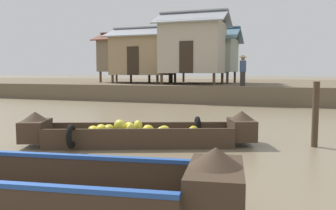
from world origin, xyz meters
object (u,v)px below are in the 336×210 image
stilt_house_mid_left (143,55)px  vendor_person (243,68)px  mooring_post (315,114)px  banana_boat (138,133)px  stilt_house_right (193,47)px  stilt_house_left (132,55)px  stilt_house_mid_right (204,55)px

stilt_house_mid_left → vendor_person: stilt_house_mid_left is taller
mooring_post → banana_boat: bearing=-163.5°
banana_boat → stilt_house_right: size_ratio=1.19×
stilt_house_left → banana_boat: bearing=-64.4°
stilt_house_mid_right → vendor_person: bearing=-54.6°
vendor_person → mooring_post: (2.90, -10.44, -1.14)m
stilt_house_mid_left → mooring_post: stilt_house_mid_left is taller
banana_boat → vendor_person: size_ratio=3.14×
stilt_house_mid_left → mooring_post: bearing=-53.4°
stilt_house_mid_left → mooring_post: size_ratio=2.90×
stilt_house_right → vendor_person: (3.16, -1.53, -1.32)m
stilt_house_left → vendor_person: size_ratio=2.94×
banana_boat → stilt_house_mid_right: size_ratio=1.06×
stilt_house_left → stilt_house_mid_left: stilt_house_mid_left is taller
stilt_house_mid_right → stilt_house_mid_left: bearing=-157.2°
stilt_house_left → stilt_house_mid_right: (5.35, 0.14, -0.07)m
stilt_house_mid_right → vendor_person: size_ratio=2.96×
stilt_house_mid_right → vendor_person: stilt_house_mid_right is taller
stilt_house_right → vendor_person: bearing=-25.9°
banana_boat → stilt_house_right: 13.61m
stilt_house_mid_left → vendor_person: bearing=-22.5°
stilt_house_left → stilt_house_right: stilt_house_right is taller
mooring_post → stilt_house_mid_right: bearing=112.2°
stilt_house_mid_left → stilt_house_mid_right: 4.14m
stilt_house_mid_right → mooring_post: 16.30m
stilt_house_right → mooring_post: bearing=-63.1°
stilt_house_right → stilt_house_left: bearing=152.3°
stilt_house_left → stilt_house_right: bearing=-27.7°
vendor_person → mooring_post: size_ratio=1.13×
banana_boat → stilt_house_mid_right: 16.45m
stilt_house_mid_left → stilt_house_mid_right: size_ratio=0.87×
stilt_house_right → stilt_house_mid_left: bearing=160.4°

